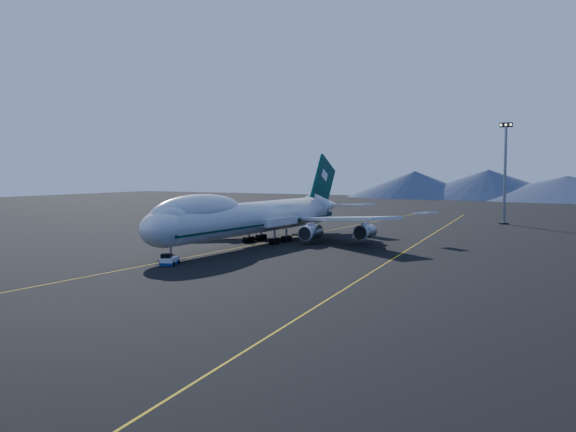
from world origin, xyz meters
The scene contains 6 objects.
ground centered at (0.00, 0.00, 0.00)m, with size 500.00×500.00×0.00m, color black.
taxiway_line_main centered at (0.00, 0.00, 0.01)m, with size 0.25×220.00×0.01m, color #C59A0B.
taxiway_line_side centered at (30.00, 10.00, 0.01)m, with size 0.25×200.00×0.01m, color #C59A0B.
boeing_747 centered at (0.00, 0.03, 5.81)m, with size 59.62×72.43×19.37m.
pushback_tug centered at (3.00, -30.45, 0.59)m, with size 3.65×4.82×1.88m.
floodlight_mast centered at (35.24, 77.51, 14.55)m, with size 3.55×2.66×28.72m.
Camera 1 is at (69.94, -111.16, 15.38)m, focal length 40.00 mm.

